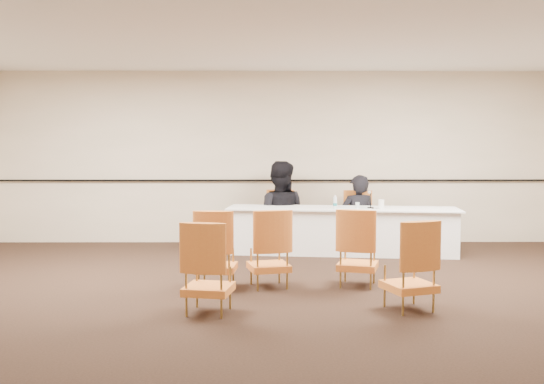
{
  "coord_description": "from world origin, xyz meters",
  "views": [
    {
      "loc": [
        -0.17,
        -6.64,
        1.7
      ],
      "look_at": [
        -0.11,
        2.6,
        1.0
      ],
      "focal_mm": 40.0,
      "sensor_mm": 36.0,
      "label": 1
    }
  ],
  "objects_px": {
    "aud_chair_front_mid": "(269,248)",
    "aud_chair_back_left": "(209,267)",
    "aud_chair_front_left": "(216,249)",
    "panelist_main_chair": "(358,220)",
    "microphone": "(371,200)",
    "panel_table": "(342,231)",
    "panelist_second": "(279,219)",
    "aud_chair_front_right": "(358,247)",
    "panelist_second_chair": "(279,219)",
    "coffee_cup": "(381,204)",
    "panelist_main": "(358,225)",
    "aud_chair_back_right": "(409,265)",
    "water_bottle": "(335,202)",
    "drinking_glass": "(357,205)"
  },
  "relations": [
    {
      "from": "aud_chair_front_mid",
      "to": "aud_chair_back_left",
      "type": "relative_size",
      "value": 1.0
    },
    {
      "from": "aud_chair_front_mid",
      "to": "aud_chair_front_left",
      "type": "bearing_deg",
      "value": 170.92
    },
    {
      "from": "panelist_main_chair",
      "to": "microphone",
      "type": "height_order",
      "value": "microphone"
    },
    {
      "from": "panel_table",
      "to": "panelist_second",
      "type": "xyz_separation_m",
      "value": [
        -0.99,
        0.66,
        0.1
      ]
    },
    {
      "from": "microphone",
      "to": "aud_chair_front_right",
      "type": "relative_size",
      "value": 0.29
    },
    {
      "from": "panelist_second_chair",
      "to": "microphone",
      "type": "xyz_separation_m",
      "value": [
        1.42,
        -0.76,
        0.39
      ]
    },
    {
      "from": "coffee_cup",
      "to": "panelist_second",
      "type": "bearing_deg",
      "value": 152.38
    },
    {
      "from": "aud_chair_front_left",
      "to": "panelist_second",
      "type": "bearing_deg",
      "value": 79.55
    },
    {
      "from": "panelist_main_chair",
      "to": "panelist_second",
      "type": "height_order",
      "value": "panelist_second"
    },
    {
      "from": "panelist_main",
      "to": "microphone",
      "type": "relative_size",
      "value": 5.97
    },
    {
      "from": "panelist_main_chair",
      "to": "aud_chair_back_right",
      "type": "bearing_deg",
      "value": -84.04
    },
    {
      "from": "water_bottle",
      "to": "aud_chair_front_right",
      "type": "relative_size",
      "value": 0.21
    },
    {
      "from": "water_bottle",
      "to": "panel_table",
      "type": "bearing_deg",
      "value": 15.33
    },
    {
      "from": "panelist_second",
      "to": "aud_chair_front_mid",
      "type": "distance_m",
      "value": 2.95
    },
    {
      "from": "panelist_second",
      "to": "coffee_cup",
      "type": "xyz_separation_m",
      "value": [
        1.57,
        -0.82,
        0.34
      ]
    },
    {
      "from": "panel_table",
      "to": "panelist_second_chair",
      "type": "xyz_separation_m",
      "value": [
        -0.99,
        0.66,
        0.11
      ]
    },
    {
      "from": "coffee_cup",
      "to": "aud_chair_front_right",
      "type": "bearing_deg",
      "value": -107.82
    },
    {
      "from": "panelist_second_chair",
      "to": "aud_chair_front_left",
      "type": "xyz_separation_m",
      "value": [
        -0.81,
        -3.0,
        0.0
      ]
    },
    {
      "from": "aud_chair_front_left",
      "to": "aud_chair_back_left",
      "type": "bearing_deg",
      "value": -84.62
    },
    {
      "from": "panelist_second_chair",
      "to": "drinking_glass",
      "type": "bearing_deg",
      "value": -25.97
    },
    {
      "from": "panelist_second_chair",
      "to": "aud_chair_back_left",
      "type": "bearing_deg",
      "value": -94.49
    },
    {
      "from": "panel_table",
      "to": "coffee_cup",
      "type": "relative_size",
      "value": 25.07
    },
    {
      "from": "microphone",
      "to": "aud_chair_front_right",
      "type": "distance_m",
      "value": 2.23
    },
    {
      "from": "microphone",
      "to": "water_bottle",
      "type": "xyz_separation_m",
      "value": [
        -0.55,
        0.07,
        -0.04
      ]
    },
    {
      "from": "aud_chair_front_right",
      "to": "panelist_second_chair",
      "type": "bearing_deg",
      "value": 123.41
    },
    {
      "from": "panelist_main_chair",
      "to": "microphone",
      "type": "bearing_deg",
      "value": -74.05
    },
    {
      "from": "panel_table",
      "to": "coffee_cup",
      "type": "xyz_separation_m",
      "value": [
        0.58,
        -0.16,
        0.44
      ]
    },
    {
      "from": "aud_chair_back_left",
      "to": "aud_chair_front_right",
      "type": "bearing_deg",
      "value": 45.35
    },
    {
      "from": "panelist_second_chair",
      "to": "aud_chair_front_right",
      "type": "height_order",
      "value": "same"
    },
    {
      "from": "panelist_second",
      "to": "coffee_cup",
      "type": "bearing_deg",
      "value": 162.11
    },
    {
      "from": "panel_table",
      "to": "panelist_main_chair",
      "type": "distance_m",
      "value": 0.62
    },
    {
      "from": "panelist_main",
      "to": "panelist_second_chair",
      "type": "height_order",
      "value": "panelist_main"
    },
    {
      "from": "aud_chair_front_mid",
      "to": "aud_chair_back_right",
      "type": "relative_size",
      "value": 1.0
    },
    {
      "from": "panelist_main_chair",
      "to": "panelist_second",
      "type": "distance_m",
      "value": 1.32
    },
    {
      "from": "water_bottle",
      "to": "drinking_glass",
      "type": "relative_size",
      "value": 2.03
    },
    {
      "from": "panel_table",
      "to": "aud_chair_front_left",
      "type": "height_order",
      "value": "aud_chair_front_left"
    },
    {
      "from": "panelist_second_chair",
      "to": "aud_chair_back_left",
      "type": "xyz_separation_m",
      "value": [
        -0.79,
        -4.09,
        0.0
      ]
    },
    {
      "from": "water_bottle",
      "to": "aud_chair_front_left",
      "type": "bearing_deg",
      "value": -125.98
    },
    {
      "from": "panel_table",
      "to": "aud_chair_front_left",
      "type": "bearing_deg",
      "value": -121.01
    },
    {
      "from": "aud_chair_back_right",
      "to": "panelist_main",
      "type": "bearing_deg",
      "value": 70.05
    },
    {
      "from": "panelist_main",
      "to": "aud_chair_back_left",
      "type": "relative_size",
      "value": 1.75
    },
    {
      "from": "panelist_second_chair",
      "to": "panelist_second",
      "type": "bearing_deg",
      "value": 0.0
    },
    {
      "from": "panelist_main",
      "to": "aud_chair_back_left",
      "type": "height_order",
      "value": "panelist_main"
    },
    {
      "from": "microphone",
      "to": "aud_chair_back_right",
      "type": "xyz_separation_m",
      "value": [
        -0.14,
        -3.22,
        -0.39
      ]
    },
    {
      "from": "panelist_main_chair",
      "to": "aud_chair_back_right",
      "type": "height_order",
      "value": "same"
    },
    {
      "from": "aud_chair_front_right",
      "to": "aud_chair_back_right",
      "type": "relative_size",
      "value": 1.0
    },
    {
      "from": "panel_table",
      "to": "microphone",
      "type": "height_order",
      "value": "microphone"
    },
    {
      "from": "coffee_cup",
      "to": "panelist_main",
      "type": "bearing_deg",
      "value": 111.0
    },
    {
      "from": "coffee_cup",
      "to": "aud_chair_back_right",
      "type": "distance_m",
      "value": 3.19
    },
    {
      "from": "microphone",
      "to": "aud_chair_front_right",
      "type": "height_order",
      "value": "microphone"
    }
  ]
}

